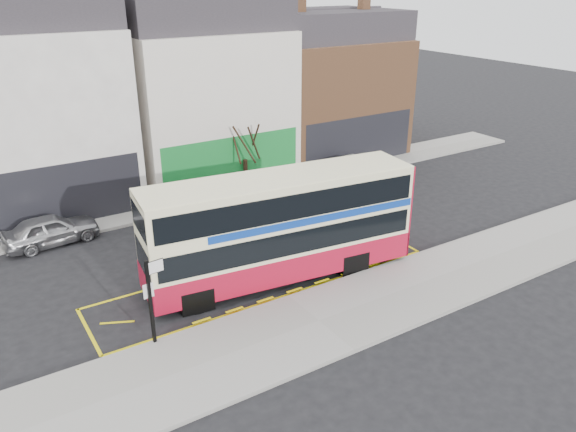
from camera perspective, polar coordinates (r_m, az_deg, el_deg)
ground at (r=21.81m, az=-0.37°, el=-8.04°), size 120.00×120.00×0.00m
pavement at (r=20.16m, az=3.14°, el=-10.73°), size 40.00×4.00×0.15m
kerb at (r=21.50m, az=0.16°, el=-8.31°), size 40.00×0.15×0.15m
far_pavement at (r=30.71m, az=-11.28°, el=1.31°), size 50.00×3.00×0.15m
road_markings at (r=23.00m, az=-2.49°, el=-6.27°), size 14.00×3.40×0.01m
terrace_left at (r=31.70m, az=-24.21°, el=10.35°), size 8.00×8.01×11.80m
terrace_green_shop at (r=34.15m, az=-8.92°, el=12.45°), size 9.00×8.01×11.30m
terrace_right at (r=38.64m, az=3.72°, el=13.18°), size 9.00×8.01×10.30m
double_decker_bus at (r=22.04m, az=-0.73°, el=-1.00°), size 11.04×3.72×4.32m
bus_stop_post at (r=18.64m, az=-13.72°, el=-7.67°), size 0.76×0.15×3.03m
car_silver at (r=27.63m, az=-22.95°, el=-1.29°), size 4.30×2.07×1.42m
car_grey at (r=28.65m, az=-9.12°, el=1.33°), size 4.92×2.79×1.54m
car_white at (r=34.07m, az=6.92°, el=4.98°), size 5.41×3.52×1.46m
street_tree_right at (r=31.14m, az=-4.45°, el=8.47°), size 2.32×2.32×5.00m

